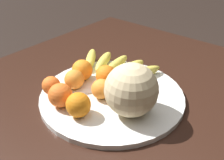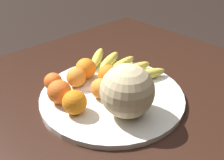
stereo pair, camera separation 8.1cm
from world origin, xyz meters
TOP-DOWN VIEW (x-y plane):
  - kitchen_table at (0.00, 0.00)m, footprint 1.41×0.96m
  - fruit_bowl at (0.08, -0.06)m, footprint 0.46×0.46m
  - melon at (0.04, -0.16)m, footprint 0.15×0.15m
  - banana_bunch at (0.21, 0.03)m, footprint 0.19×0.32m
  - orange_front_left at (-0.06, 0.02)m, footprint 0.07×0.07m
  - orange_front_right at (-0.06, -0.05)m, footprint 0.07×0.07m
  - orange_mid_center at (0.04, -0.05)m, footprint 0.06×0.06m
  - orange_back_left at (0.03, 0.06)m, footprint 0.06×0.06m
  - orange_back_right at (0.11, -0.01)m, footprint 0.07×0.07m
  - orange_top_small at (0.08, 0.08)m, footprint 0.07×0.07m
  - orange_side_extra at (-0.04, 0.09)m, footprint 0.06×0.06m
  - produce_tag at (0.04, 0.01)m, footprint 0.07×0.08m

SIDE VIEW (x-z plane):
  - kitchen_table at x=0.00m, z-range 0.28..1.04m
  - fruit_bowl at x=0.08m, z-range 0.76..0.78m
  - produce_tag at x=0.04m, z-range 0.78..0.78m
  - banana_bunch at x=0.21m, z-range 0.78..0.81m
  - orange_side_extra at x=-0.04m, z-range 0.78..0.83m
  - orange_mid_center at x=0.04m, z-range 0.78..0.84m
  - orange_back_left at x=0.03m, z-range 0.78..0.84m
  - orange_back_right at x=0.11m, z-range 0.78..0.85m
  - orange_front_right at x=-0.06m, z-range 0.78..0.85m
  - orange_top_small at x=0.08m, z-range 0.78..0.85m
  - orange_front_left at x=-0.06m, z-range 0.78..0.85m
  - melon at x=0.04m, z-range 0.78..0.93m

